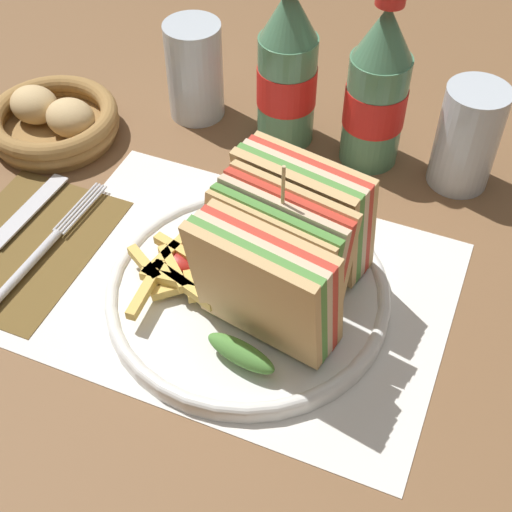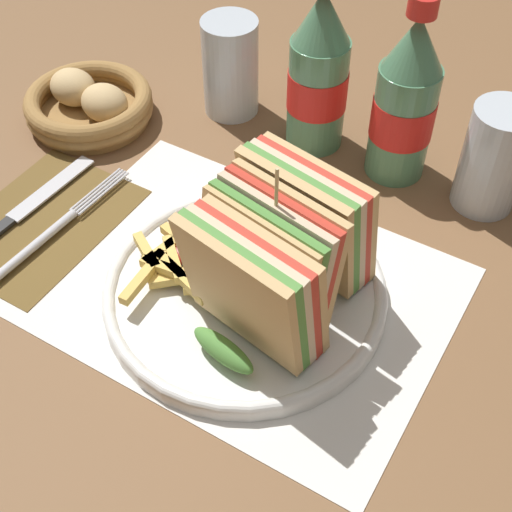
# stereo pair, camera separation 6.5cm
# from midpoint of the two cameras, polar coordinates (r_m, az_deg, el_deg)

# --- Properties ---
(ground_plane) EXTENTS (4.00, 4.00, 0.00)m
(ground_plane) POSITION_cam_midpoint_polar(r_m,az_deg,el_deg) (0.66, -3.70, -5.26)
(ground_plane) COLOR brown
(placemat) EXTENTS (0.39, 0.29, 0.00)m
(placemat) POSITION_cam_midpoint_polar(r_m,az_deg,el_deg) (0.68, -4.12, -2.78)
(placemat) COLOR silver
(placemat) RESTS_ON ground_plane
(plate_main) EXTENTS (0.26, 0.26, 0.02)m
(plate_main) POSITION_cam_midpoint_polar(r_m,az_deg,el_deg) (0.66, -3.48, -3.07)
(plate_main) COLOR white
(plate_main) RESTS_ON ground_plane
(club_sandwich) EXTENTS (0.13, 0.19, 0.16)m
(club_sandwich) POSITION_cam_midpoint_polar(r_m,az_deg,el_deg) (0.60, -1.01, -0.01)
(club_sandwich) COLOR tan
(club_sandwich) RESTS_ON plate_main
(fries_pile) EXTENTS (0.10, 0.12, 0.02)m
(fries_pile) POSITION_cam_midpoint_polar(r_m,az_deg,el_deg) (0.66, -9.44, -1.32)
(fries_pile) COLOR #E0B756
(fries_pile) RESTS_ON plate_main
(ketchup_blob) EXTENTS (0.04, 0.04, 0.01)m
(ketchup_blob) POSITION_cam_midpoint_polar(r_m,az_deg,el_deg) (0.67, -8.87, -0.28)
(ketchup_blob) COLOR maroon
(ketchup_blob) RESTS_ON plate_main
(napkin) EXTENTS (0.14, 0.19, 0.00)m
(napkin) POSITION_cam_midpoint_polar(r_m,az_deg,el_deg) (0.76, -20.23, 0.85)
(napkin) COLOR brown
(napkin) RESTS_ON ground_plane
(fork) EXTENTS (0.02, 0.20, 0.01)m
(fork) POSITION_cam_midpoint_polar(r_m,az_deg,el_deg) (0.73, -19.77, -0.32)
(fork) COLOR silver
(fork) RESTS_ON napkin
(knife) EXTENTS (0.02, 0.19, 0.00)m
(knife) POSITION_cam_midpoint_polar(r_m,az_deg,el_deg) (0.77, -21.83, 1.43)
(knife) COLOR black
(knife) RESTS_ON napkin
(coke_bottle_near) EXTENTS (0.07, 0.07, 0.21)m
(coke_bottle_near) POSITION_cam_midpoint_polar(r_m,az_deg,el_deg) (0.79, 0.10, 14.51)
(coke_bottle_near) COLOR #4C7F5B
(coke_bottle_near) RESTS_ON ground_plane
(coke_bottle_far) EXTENTS (0.07, 0.07, 0.21)m
(coke_bottle_far) POSITION_cam_midpoint_polar(r_m,az_deg,el_deg) (0.77, 7.23, 12.87)
(coke_bottle_far) COLOR #4C7F5B
(coke_bottle_far) RESTS_ON ground_plane
(glass_near) EXTENTS (0.07, 0.07, 0.12)m
(glass_near) POSITION_cam_midpoint_polar(r_m,az_deg,el_deg) (0.77, 14.25, 9.07)
(glass_near) COLOR silver
(glass_near) RESTS_ON ground_plane
(glass_far) EXTENTS (0.07, 0.07, 0.12)m
(glass_far) POSITION_cam_midpoint_polar(r_m,az_deg,el_deg) (0.86, -7.12, 13.96)
(glass_far) COLOR silver
(glass_far) RESTS_ON ground_plane
(bread_basket) EXTENTS (0.15, 0.15, 0.05)m
(bread_basket) POSITION_cam_midpoint_polar(r_m,az_deg,el_deg) (0.88, -18.01, 10.18)
(bread_basket) COLOR olive
(bread_basket) RESTS_ON ground_plane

